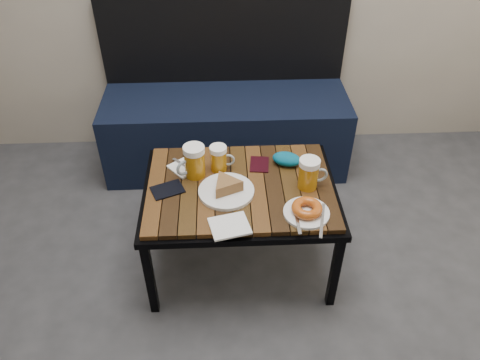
{
  "coord_description": "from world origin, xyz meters",
  "views": [
    {
      "loc": [
        -0.11,
        -0.61,
        1.76
      ],
      "look_at": [
        -0.04,
        0.94,
        0.5
      ],
      "focal_mm": 35.0,
      "sensor_mm": 36.0,
      "label": 1
    }
  ],
  "objects_px": {
    "beer_mug_left": "(194,161)",
    "plate_pie": "(226,188)",
    "bench": "(226,122)",
    "plate_bagel": "(307,210)",
    "beer_mug_right": "(309,173)",
    "passport_navy": "(168,190)",
    "knit_pouch": "(287,159)",
    "cafe_table": "(240,193)",
    "passport_burgundy": "(259,164)",
    "beer_mug_centre": "(219,158)"
  },
  "relations": [
    {
      "from": "passport_burgundy",
      "to": "bench",
      "type": "bearing_deg",
      "value": 108.03
    },
    {
      "from": "cafe_table",
      "to": "beer_mug_right",
      "type": "bearing_deg",
      "value": -4.37
    },
    {
      "from": "beer_mug_right",
      "to": "plate_pie",
      "type": "relative_size",
      "value": 0.6
    },
    {
      "from": "plate_pie",
      "to": "passport_navy",
      "type": "relative_size",
      "value": 1.79
    },
    {
      "from": "beer_mug_right",
      "to": "plate_bagel",
      "type": "height_order",
      "value": "beer_mug_right"
    },
    {
      "from": "beer_mug_left",
      "to": "cafe_table",
      "type": "bearing_deg",
      "value": 126.54
    },
    {
      "from": "bench",
      "to": "beer_mug_left",
      "type": "distance_m",
      "value": 0.81
    },
    {
      "from": "beer_mug_left",
      "to": "beer_mug_centre",
      "type": "bearing_deg",
      "value": 167.36
    },
    {
      "from": "beer_mug_right",
      "to": "passport_burgundy",
      "type": "height_order",
      "value": "beer_mug_right"
    },
    {
      "from": "knit_pouch",
      "to": "plate_pie",
      "type": "bearing_deg",
      "value": -146.05
    },
    {
      "from": "beer_mug_right",
      "to": "passport_burgundy",
      "type": "relative_size",
      "value": 1.22
    },
    {
      "from": "beer_mug_centre",
      "to": "passport_burgundy",
      "type": "bearing_deg",
      "value": 6.81
    },
    {
      "from": "plate_bagel",
      "to": "beer_mug_left",
      "type": "bearing_deg",
      "value": 148.92
    },
    {
      "from": "plate_bagel",
      "to": "knit_pouch",
      "type": "height_order",
      "value": "knit_pouch"
    },
    {
      "from": "bench",
      "to": "knit_pouch",
      "type": "height_order",
      "value": "bench"
    },
    {
      "from": "beer_mug_left",
      "to": "plate_pie",
      "type": "xyz_separation_m",
      "value": [
        0.14,
        -0.13,
        -0.05
      ]
    },
    {
      "from": "bench",
      "to": "plate_bagel",
      "type": "xyz_separation_m",
      "value": [
        0.3,
        -1.02,
        0.22
      ]
    },
    {
      "from": "plate_pie",
      "to": "passport_navy",
      "type": "distance_m",
      "value": 0.25
    },
    {
      "from": "beer_mug_left",
      "to": "passport_navy",
      "type": "distance_m",
      "value": 0.17
    },
    {
      "from": "knit_pouch",
      "to": "plate_bagel",
      "type": "bearing_deg",
      "value": -83.24
    },
    {
      "from": "beer_mug_left",
      "to": "passport_navy",
      "type": "relative_size",
      "value": 1.14
    },
    {
      "from": "beer_mug_left",
      "to": "beer_mug_centre",
      "type": "distance_m",
      "value": 0.12
    },
    {
      "from": "beer_mug_left",
      "to": "bench",
      "type": "bearing_deg",
      "value": -133.03
    },
    {
      "from": "bench",
      "to": "cafe_table",
      "type": "distance_m",
      "value": 0.84
    },
    {
      "from": "passport_navy",
      "to": "passport_burgundy",
      "type": "relative_size",
      "value": 1.14
    },
    {
      "from": "beer_mug_right",
      "to": "plate_pie",
      "type": "distance_m",
      "value": 0.35
    },
    {
      "from": "passport_navy",
      "to": "passport_burgundy",
      "type": "bearing_deg",
      "value": 88.69
    },
    {
      "from": "plate_pie",
      "to": "knit_pouch",
      "type": "relative_size",
      "value": 1.82
    },
    {
      "from": "beer_mug_right",
      "to": "passport_burgundy",
      "type": "bearing_deg",
      "value": 135.93
    },
    {
      "from": "bench",
      "to": "cafe_table",
      "type": "xyz_separation_m",
      "value": [
        0.05,
        -0.82,
        0.16
      ]
    },
    {
      "from": "beer_mug_centre",
      "to": "beer_mug_right",
      "type": "distance_m",
      "value": 0.4
    },
    {
      "from": "passport_navy",
      "to": "cafe_table",
      "type": "bearing_deg",
      "value": 70.92
    },
    {
      "from": "plate_bagel",
      "to": "beer_mug_right",
      "type": "bearing_deg",
      "value": 79.17
    },
    {
      "from": "beer_mug_left",
      "to": "plate_bagel",
      "type": "relative_size",
      "value": 0.62
    },
    {
      "from": "cafe_table",
      "to": "passport_burgundy",
      "type": "relative_size",
      "value": 7.24
    },
    {
      "from": "beer_mug_right",
      "to": "passport_navy",
      "type": "distance_m",
      "value": 0.6
    },
    {
      "from": "passport_burgundy",
      "to": "knit_pouch",
      "type": "distance_m",
      "value": 0.13
    },
    {
      "from": "cafe_table",
      "to": "beer_mug_left",
      "type": "xyz_separation_m",
      "value": [
        -0.2,
        0.08,
        0.12
      ]
    },
    {
      "from": "knit_pouch",
      "to": "cafe_table",
      "type": "bearing_deg",
      "value": -147.29
    },
    {
      "from": "plate_pie",
      "to": "plate_bagel",
      "type": "height_order",
      "value": "plate_pie"
    },
    {
      "from": "passport_navy",
      "to": "passport_burgundy",
      "type": "height_order",
      "value": "same"
    },
    {
      "from": "beer_mug_left",
      "to": "knit_pouch",
      "type": "bearing_deg",
      "value": 156.83
    },
    {
      "from": "beer_mug_centre",
      "to": "plate_pie",
      "type": "height_order",
      "value": "beer_mug_centre"
    },
    {
      "from": "beer_mug_right",
      "to": "passport_navy",
      "type": "bearing_deg",
      "value": 175.4
    },
    {
      "from": "beer_mug_left",
      "to": "plate_bagel",
      "type": "bearing_deg",
      "value": 117.36
    },
    {
      "from": "passport_navy",
      "to": "knit_pouch",
      "type": "distance_m",
      "value": 0.55
    },
    {
      "from": "cafe_table",
      "to": "knit_pouch",
      "type": "xyz_separation_m",
      "value": [
        0.22,
        0.14,
        0.07
      ]
    },
    {
      "from": "bench",
      "to": "passport_burgundy",
      "type": "bearing_deg",
      "value": -78.41
    },
    {
      "from": "cafe_table",
      "to": "beer_mug_right",
      "type": "distance_m",
      "value": 0.31
    },
    {
      "from": "cafe_table",
      "to": "plate_bagel",
      "type": "height_order",
      "value": "plate_bagel"
    }
  ]
}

